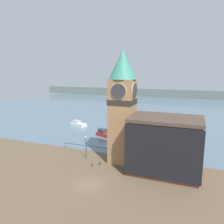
{
  "coord_description": "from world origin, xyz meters",
  "views": [
    {
      "loc": [
        13.4,
        -25.69,
        15.96
      ],
      "look_at": [
        0.7,
        7.08,
        9.38
      ],
      "focal_mm": 35.0,
      "sensor_mm": 36.0,
      "label": 1
    }
  ],
  "objects_px": {
    "mooring_bollard_far": "(100,163)",
    "lamp_post": "(86,143)",
    "mooring_bollard_near": "(92,164)",
    "clock_tower": "(122,104)",
    "boat_far": "(78,124)",
    "pier_building": "(165,145)",
    "boat_near": "(104,133)"
  },
  "relations": [
    {
      "from": "pier_building",
      "to": "boat_far",
      "type": "relative_size",
      "value": 2.07
    },
    {
      "from": "mooring_bollard_far",
      "to": "pier_building",
      "type": "bearing_deg",
      "value": 8.0
    },
    {
      "from": "pier_building",
      "to": "mooring_bollard_far",
      "type": "relative_size",
      "value": 14.48
    },
    {
      "from": "clock_tower",
      "to": "lamp_post",
      "type": "relative_size",
      "value": 4.64
    },
    {
      "from": "boat_far",
      "to": "mooring_bollard_near",
      "type": "bearing_deg",
      "value": -36.16
    },
    {
      "from": "clock_tower",
      "to": "mooring_bollard_far",
      "type": "distance_m",
      "value": 10.79
    },
    {
      "from": "clock_tower",
      "to": "lamp_post",
      "type": "xyz_separation_m",
      "value": [
        -6.8,
        -0.85,
        -7.45
      ]
    },
    {
      "from": "clock_tower",
      "to": "mooring_bollard_near",
      "type": "bearing_deg",
      "value": -136.72
    },
    {
      "from": "pier_building",
      "to": "boat_near",
      "type": "xyz_separation_m",
      "value": [
        -16.87,
        14.73,
        -3.88
      ]
    },
    {
      "from": "mooring_bollard_far",
      "to": "lamp_post",
      "type": "height_order",
      "value": "lamp_post"
    },
    {
      "from": "lamp_post",
      "to": "boat_far",
      "type": "bearing_deg",
      "value": 123.18
    },
    {
      "from": "boat_near",
      "to": "mooring_bollard_far",
      "type": "bearing_deg",
      "value": -46.23
    },
    {
      "from": "mooring_bollard_near",
      "to": "lamp_post",
      "type": "xyz_separation_m",
      "value": [
        -2.75,
        2.96,
        2.5
      ]
    },
    {
      "from": "boat_near",
      "to": "mooring_bollard_near",
      "type": "distance_m",
      "value": 17.89
    },
    {
      "from": "mooring_bollard_far",
      "to": "lamp_post",
      "type": "relative_size",
      "value": 0.18
    },
    {
      "from": "pier_building",
      "to": "lamp_post",
      "type": "distance_m",
      "value": 14.54
    },
    {
      "from": "boat_near",
      "to": "lamp_post",
      "type": "bearing_deg",
      "value": -57.53
    },
    {
      "from": "mooring_bollard_near",
      "to": "mooring_bollard_far",
      "type": "relative_size",
      "value": 1.01
    },
    {
      "from": "clock_tower",
      "to": "boat_near",
      "type": "distance_m",
      "value": 18.9
    },
    {
      "from": "lamp_post",
      "to": "mooring_bollard_near",
      "type": "bearing_deg",
      "value": -47.07
    },
    {
      "from": "boat_far",
      "to": "lamp_post",
      "type": "bearing_deg",
      "value": -37.53
    },
    {
      "from": "clock_tower",
      "to": "mooring_bollard_near",
      "type": "relative_size",
      "value": 25.37
    },
    {
      "from": "clock_tower",
      "to": "pier_building",
      "type": "relative_size",
      "value": 1.76
    },
    {
      "from": "boat_far",
      "to": "mooring_bollard_far",
      "type": "relative_size",
      "value": 6.99
    },
    {
      "from": "clock_tower",
      "to": "lamp_post",
      "type": "height_order",
      "value": "clock_tower"
    },
    {
      "from": "clock_tower",
      "to": "boat_far",
      "type": "distance_m",
      "value": 30.06
    },
    {
      "from": "pier_building",
      "to": "lamp_post",
      "type": "xyz_separation_m",
      "value": [
        -14.44,
        0.56,
        -1.59
      ]
    },
    {
      "from": "boat_near",
      "to": "mooring_bollard_near",
      "type": "height_order",
      "value": "boat_near"
    },
    {
      "from": "mooring_bollard_near",
      "to": "boat_far",
      "type": "bearing_deg",
      "value": 124.54
    },
    {
      "from": "boat_near",
      "to": "boat_far",
      "type": "distance_m",
      "value": 12.9
    },
    {
      "from": "pier_building",
      "to": "lamp_post",
      "type": "height_order",
      "value": "pier_building"
    },
    {
      "from": "clock_tower",
      "to": "lamp_post",
      "type": "bearing_deg",
      "value": -172.84
    }
  ]
}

